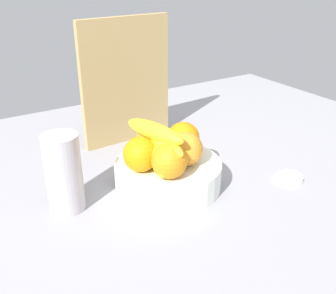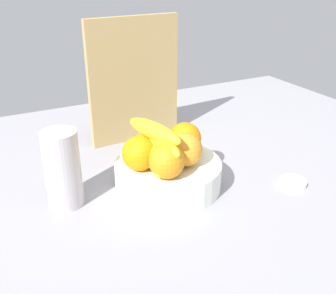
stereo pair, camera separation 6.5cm
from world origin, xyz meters
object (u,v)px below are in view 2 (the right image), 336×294
at_px(orange_front_right, 152,140).
at_px(orange_back_left, 167,161).
at_px(orange_back_right, 185,150).
at_px(thermos_tumbler, 63,169).
at_px(banana_bunch, 157,145).
at_px(fruit_bowl, 168,174).
at_px(orange_front_left, 185,139).
at_px(orange_center, 139,153).
at_px(cutting_board, 134,81).
at_px(jar_lid, 292,183).

distance_m(orange_front_right, orange_back_left, 0.12).
height_order(orange_back_right, thermos_tumbler, thermos_tumbler).
xyz_separation_m(orange_back_right, banana_bunch, (-0.06, 0.03, 0.01)).
bearing_deg(orange_back_left, fruit_bowl, 60.47).
bearing_deg(orange_front_left, orange_back_left, -137.80).
bearing_deg(banana_bunch, orange_back_left, -93.27).
height_order(orange_front_left, orange_center, same).
bearing_deg(orange_back_left, banana_bunch, 86.73).
bearing_deg(fruit_bowl, orange_back_left, -119.53).
height_order(banana_bunch, cutting_board, cutting_board).
bearing_deg(thermos_tumbler, jar_lid, -18.55).
xyz_separation_m(orange_front_right, orange_center, (-0.06, -0.05, 0.00)).
distance_m(orange_center, orange_back_right, 0.11).
relative_size(thermos_tumbler, jar_lid, 2.59).
bearing_deg(orange_back_left, cutting_board, 77.51).
xyz_separation_m(banana_bunch, thermos_tumbler, (-0.21, 0.04, -0.03)).
xyz_separation_m(orange_back_left, banana_bunch, (0.00, 0.06, 0.01)).
height_order(banana_bunch, jar_lid, banana_bunch).
relative_size(fruit_bowl, orange_back_left, 3.19).
height_order(fruit_bowl, orange_front_right, orange_front_right).
distance_m(orange_back_right, thermos_tumbler, 0.27).
distance_m(orange_back_left, thermos_tumbler, 0.23).
relative_size(orange_back_left, orange_back_right, 1.00).
relative_size(fruit_bowl, orange_back_right, 3.19).
height_order(orange_front_right, jar_lid, orange_front_right).
height_order(cutting_board, thermos_tumbler, cutting_board).
bearing_deg(orange_front_left, orange_front_right, 158.22).
xyz_separation_m(orange_front_left, thermos_tumbler, (-0.30, 0.01, -0.02)).
distance_m(orange_front_right, orange_back_right, 0.09).
relative_size(orange_front_left, jar_lid, 1.17).
bearing_deg(cutting_board, orange_back_right, -96.54).
height_order(orange_front_right, orange_back_right, same).
bearing_deg(orange_back_right, orange_front_right, 118.03).
distance_m(cutting_board, jar_lid, 0.52).
bearing_deg(orange_center, orange_front_left, 10.43).
height_order(fruit_bowl, orange_back_right, orange_back_right).
bearing_deg(orange_center, thermos_tumbler, 167.13).
xyz_separation_m(orange_front_right, thermos_tumbler, (-0.22, -0.02, -0.02)).
bearing_deg(orange_back_right, orange_front_left, 61.05).
bearing_deg(orange_back_left, thermos_tumbler, 154.20).
bearing_deg(fruit_bowl, jar_lid, -25.96).
bearing_deg(banana_bunch, jar_lid, -23.03).
height_order(orange_back_left, banana_bunch, banana_bunch).
relative_size(fruit_bowl, orange_center, 3.19).
distance_m(thermos_tumbler, jar_lid, 0.54).
height_order(orange_front_right, banana_bunch, banana_bunch).
bearing_deg(thermos_tumbler, orange_front_left, -2.62).
bearing_deg(jar_lid, orange_front_right, 146.97).
height_order(orange_back_left, jar_lid, orange_back_left).
bearing_deg(fruit_bowl, orange_back_right, -44.81).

